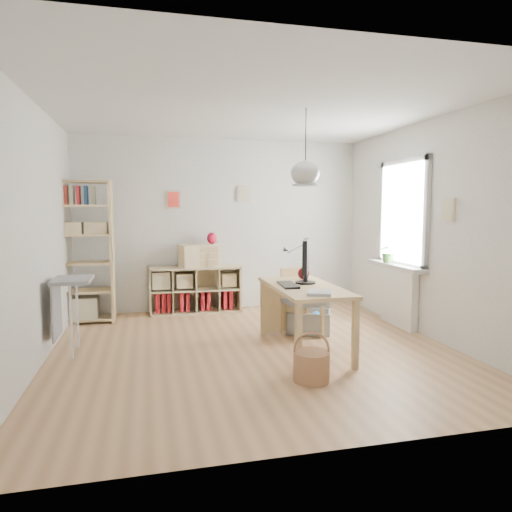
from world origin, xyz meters
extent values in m
plane|color=tan|center=(0.00, 0.00, 0.00)|extent=(4.50, 4.50, 0.00)
plane|color=white|center=(0.00, 2.25, 1.35)|extent=(4.50, 0.00, 4.50)
plane|color=white|center=(0.00, -2.25, 1.35)|extent=(4.50, 0.00, 4.50)
plane|color=white|center=(-2.25, 0.00, 1.35)|extent=(0.00, 4.50, 4.50)
plane|color=white|center=(2.25, 0.00, 1.35)|extent=(0.00, 4.50, 4.50)
plane|color=white|center=(0.00, 0.00, 2.70)|extent=(4.50, 4.50, 0.00)
cylinder|color=black|center=(0.55, -0.15, 2.36)|extent=(0.01, 0.01, 0.68)
ellipsoid|color=silver|center=(0.55, -0.15, 2.00)|extent=(0.32, 0.32, 0.27)
cube|color=white|center=(2.23, 0.60, 1.55)|extent=(0.03, 1.00, 1.30)
cube|color=silver|center=(2.21, 0.06, 1.55)|extent=(0.06, 0.08, 1.46)
cube|color=silver|center=(2.21, 1.14, 1.55)|extent=(0.06, 0.08, 1.46)
cube|color=silver|center=(2.21, 0.60, 2.24)|extent=(0.06, 1.16, 0.08)
cube|color=silver|center=(2.21, 0.60, 0.86)|extent=(0.06, 1.16, 0.08)
cube|color=silver|center=(2.19, 0.60, 0.40)|extent=(0.10, 0.80, 0.80)
cube|color=silver|center=(2.14, 0.60, 0.83)|extent=(0.22, 1.20, 0.06)
cube|color=#E4C783|center=(0.55, -0.15, 0.73)|extent=(0.70, 1.50, 0.04)
cube|color=#E4C783|center=(0.25, -0.85, 0.35)|extent=(0.06, 0.06, 0.71)
cube|color=#E4C783|center=(0.25, 0.55, 0.35)|extent=(0.06, 0.06, 0.71)
cube|color=#E4C783|center=(0.85, -0.85, 0.35)|extent=(0.06, 0.06, 0.71)
cube|color=#E4C783|center=(0.85, 0.55, 0.35)|extent=(0.06, 0.06, 0.71)
cube|color=tan|center=(-0.45, 2.04, 0.01)|extent=(1.40, 0.38, 0.03)
cube|color=tan|center=(-0.45, 2.04, 0.70)|extent=(1.40, 0.38, 0.03)
cube|color=tan|center=(-1.14, 2.04, 0.36)|extent=(0.03, 0.38, 0.72)
cube|color=tan|center=(0.23, 2.04, 0.36)|extent=(0.03, 0.38, 0.72)
cube|color=tan|center=(-0.45, 2.22, 0.36)|extent=(1.40, 0.02, 0.72)
cube|color=maroon|center=(-1.03, 2.06, 0.19)|extent=(0.06, 0.26, 0.30)
cube|color=maroon|center=(-0.94, 2.06, 0.19)|extent=(0.05, 0.26, 0.30)
cube|color=maroon|center=(-0.86, 2.06, 0.19)|extent=(0.05, 0.26, 0.30)
cube|color=maroon|center=(-0.67, 2.06, 0.19)|extent=(0.05, 0.26, 0.30)
cube|color=maroon|center=(-0.58, 2.06, 0.19)|extent=(0.05, 0.26, 0.30)
cube|color=maroon|center=(-0.35, 2.06, 0.19)|extent=(0.06, 0.26, 0.30)
cube|color=maroon|center=(-0.26, 2.06, 0.19)|extent=(0.06, 0.26, 0.30)
cube|color=maroon|center=(0.00, 2.06, 0.19)|extent=(0.06, 0.26, 0.30)
cube|color=maroon|center=(0.09, 2.06, 0.19)|extent=(0.05, 0.26, 0.30)
cube|color=#E4C783|center=(-2.41, 1.80, 1.00)|extent=(0.04, 0.38, 2.00)
cube|color=#E4C783|center=(-1.65, 1.80, 1.00)|extent=(0.04, 0.38, 2.00)
cube|color=#E4C783|center=(-2.03, 1.80, 0.05)|extent=(0.76, 0.38, 0.03)
cube|color=#E4C783|center=(-2.03, 1.80, 0.45)|extent=(0.76, 0.38, 0.03)
cube|color=#E4C783|center=(-2.03, 1.80, 0.85)|extent=(0.76, 0.38, 0.03)
cube|color=#E4C783|center=(-2.03, 1.80, 1.25)|extent=(0.76, 0.38, 0.03)
cube|color=#E4C783|center=(-2.03, 1.80, 1.65)|extent=(0.76, 0.38, 0.03)
cube|color=#E4C783|center=(-2.03, 1.80, 1.98)|extent=(0.76, 0.38, 0.03)
cube|color=#244C84|center=(-2.31, 1.80, 1.79)|extent=(0.04, 0.18, 0.26)
cube|color=maroon|center=(-2.23, 1.80, 1.79)|extent=(0.04, 0.18, 0.26)
cube|color=beige|center=(-2.15, 1.80, 1.79)|extent=(0.04, 0.18, 0.26)
cube|color=maroon|center=(-2.07, 1.80, 1.79)|extent=(0.04, 0.18, 0.26)
cube|color=#244C84|center=(-1.97, 1.80, 1.79)|extent=(0.04, 0.18, 0.26)
cube|color=beige|center=(-1.87, 1.80, 1.79)|extent=(0.04, 0.18, 0.26)
cube|color=gray|center=(-1.97, 0.35, 0.83)|extent=(0.40, 0.55, 0.04)
cylinder|color=silver|center=(-1.97, 0.13, 0.41)|extent=(0.03, 0.03, 0.82)
cylinder|color=silver|center=(-1.97, 0.57, 0.41)|extent=(0.03, 0.03, 0.82)
cube|color=gray|center=(-2.15, 0.35, 0.50)|extent=(0.02, 0.50, 0.62)
cube|color=gray|center=(0.72, 0.40, 0.45)|extent=(0.49, 0.49, 0.06)
cube|color=#E4C783|center=(0.59, 0.18, 0.21)|extent=(0.04, 0.04, 0.42)
cube|color=#E4C783|center=(0.51, 0.54, 0.21)|extent=(0.04, 0.04, 0.42)
cube|color=#E4C783|center=(0.94, 0.26, 0.21)|extent=(0.04, 0.04, 0.42)
cube|color=#E4C783|center=(0.86, 0.61, 0.21)|extent=(0.04, 0.04, 0.42)
cube|color=#E4C783|center=(0.69, 0.58, 0.67)|extent=(0.42, 0.12, 0.38)
cylinder|color=#906341|center=(0.31, -1.04, 0.14)|extent=(0.34, 0.34, 0.28)
torus|color=#906341|center=(0.31, -1.04, 0.30)|extent=(0.34, 0.10, 0.34)
cube|color=#AFAFAB|center=(0.87, 0.56, 0.01)|extent=(0.65, 0.56, 0.02)
cube|color=#AFAFAB|center=(0.63, 0.67, 0.14)|extent=(0.17, 0.36, 0.28)
cube|color=#AFAFAB|center=(1.12, 0.46, 0.14)|extent=(0.17, 0.36, 0.28)
cube|color=#AFAFAB|center=(0.80, 0.40, 0.14)|extent=(0.51, 0.23, 0.28)
cube|color=#AFAFAB|center=(0.94, 0.73, 0.14)|extent=(0.51, 0.23, 0.28)
cube|color=#AFAFAB|center=(1.01, 0.87, 0.41)|extent=(0.58, 0.38, 0.35)
sphere|color=yellow|center=(0.73, 0.56, 0.21)|extent=(0.12, 0.12, 0.12)
sphere|color=blue|center=(0.98, 0.57, 0.21)|extent=(0.12, 0.12, 0.12)
sphere|color=orange|center=(0.85, 0.55, 0.21)|extent=(0.12, 0.12, 0.12)
sphere|color=#387F2E|center=(0.98, 0.43, 0.21)|extent=(0.12, 0.12, 0.12)
cylinder|color=black|center=(0.61, -0.02, 0.76)|extent=(0.23, 0.23, 0.02)
cylinder|color=black|center=(0.61, -0.02, 0.82)|extent=(0.05, 0.05, 0.11)
cube|color=black|center=(0.61, -0.02, 1.07)|extent=(0.27, 0.56, 0.38)
cube|color=black|center=(0.37, -0.12, 0.76)|extent=(0.20, 0.46, 0.02)
cylinder|color=black|center=(0.82, 0.52, 0.77)|extent=(0.05, 0.05, 0.03)
cylinder|color=black|center=(0.82, 0.52, 0.94)|extent=(0.01, 0.01, 0.35)
cone|color=black|center=(0.52, 0.44, 1.10)|extent=(0.09, 0.06, 0.08)
sphere|color=#500A0E|center=(0.70, 0.29, 0.82)|extent=(0.14, 0.14, 0.14)
cube|color=silver|center=(0.53, -0.67, 0.76)|extent=(0.33, 0.36, 0.03)
cube|color=tan|center=(-0.38, 2.04, 0.89)|extent=(0.66, 0.44, 0.34)
ellipsoid|color=maroon|center=(-0.19, 2.04, 1.15)|extent=(0.15, 0.15, 0.18)
imported|color=#325E23|center=(2.12, 0.77, 1.01)|extent=(0.31, 0.28, 0.30)
camera|label=1|loc=(-1.15, -4.95, 1.62)|focal=32.00mm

